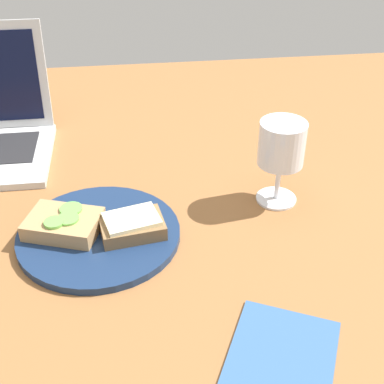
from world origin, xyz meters
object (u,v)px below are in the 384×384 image
object	(u,v)px
plate	(99,235)
napkin	(282,356)
sandwich_with_cheese	(132,225)
wine_glass	(282,147)
sandwich_with_cucumber	(64,224)

from	to	relation	value
plate	napkin	world-z (taller)	plate
sandwich_with_cheese	wine_glass	size ratio (longest dim) A/B	0.71
sandwich_with_cucumber	wine_glass	bearing A→B (deg)	9.44
plate	sandwich_with_cheese	distance (cm)	5.55
wine_glass	plate	bearing A→B (deg)	-167.38
plate	napkin	size ratio (longest dim) A/B	1.68
sandwich_with_cheese	wine_glass	distance (cm)	26.50
plate	napkin	distance (cm)	33.40
sandwich_with_cheese	napkin	size ratio (longest dim) A/B	0.70
plate	sandwich_with_cucumber	size ratio (longest dim) A/B	1.95
napkin	wine_glass	bearing A→B (deg)	76.53
sandwich_with_cheese	sandwich_with_cucumber	bearing A→B (deg)	170.53
sandwich_with_cucumber	plate	bearing A→B (deg)	-9.42
wine_glass	napkin	world-z (taller)	wine_glass
plate	wine_glass	bearing A→B (deg)	12.62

